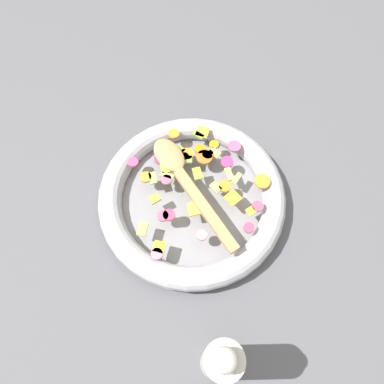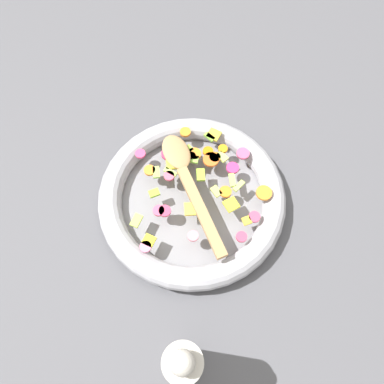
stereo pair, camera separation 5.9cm
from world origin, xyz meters
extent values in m
plane|color=#4C4C51|center=(0.00, 0.00, 0.00)|extent=(4.00, 4.00, 0.00)
cylinder|color=slate|center=(0.00, 0.00, 0.01)|extent=(0.35, 0.35, 0.01)
torus|color=#9E9EA5|center=(0.00, 0.00, 0.03)|extent=(0.40, 0.40, 0.05)
cylinder|color=orange|center=(0.14, -0.06, 0.05)|extent=(0.04, 0.04, 0.01)
cylinder|color=orange|center=(0.08, 0.06, 0.05)|extent=(0.04, 0.04, 0.01)
cylinder|color=orange|center=(0.04, 0.08, 0.05)|extent=(0.03, 0.03, 0.01)
cylinder|color=orange|center=(0.07, 0.06, 0.05)|extent=(0.05, 0.05, 0.01)
cylinder|color=orange|center=(0.06, -0.03, 0.05)|extent=(0.03, 0.03, 0.01)
cylinder|color=orange|center=(0.10, 0.07, 0.05)|extent=(0.02, 0.02, 0.01)
cylinder|color=orange|center=(-0.07, 0.08, 0.05)|extent=(0.03, 0.03, 0.01)
cylinder|color=orange|center=(0.04, 0.14, 0.05)|extent=(0.03, 0.03, 0.01)
cylinder|color=orange|center=(0.07, 0.08, 0.05)|extent=(0.03, 0.03, 0.01)
cube|color=#98CA51|center=(-0.06, 0.07, 0.05)|extent=(0.02, 0.03, 0.01)
cube|color=#8DC248|center=(0.03, 0.07, 0.05)|extent=(0.04, 0.03, 0.01)
cube|color=#98C334|center=(0.03, 0.03, 0.05)|extent=(0.03, 0.03, 0.01)
cube|color=#89B638|center=(0.03, 0.10, 0.05)|extent=(0.03, 0.02, 0.01)
cube|color=#BBD84F|center=(-0.13, -0.02, 0.05)|extent=(0.03, 0.03, 0.01)
cube|color=#ABCF5C|center=(-0.03, 0.06, 0.05)|extent=(0.03, 0.03, 0.01)
cube|color=#B5D65F|center=(0.09, 0.05, 0.05)|extent=(0.02, 0.03, 0.01)
cube|color=#82C138|center=(0.08, 0.11, 0.05)|extent=(0.02, 0.03, 0.01)
cube|color=#B6D15F|center=(0.10, -0.02, 0.05)|extent=(0.03, 0.02, 0.01)
cube|color=#ABC559|center=(0.09, -0.01, 0.05)|extent=(0.02, 0.03, 0.01)
cube|color=#8CBA32|center=(-0.08, 0.02, 0.05)|extent=(0.02, 0.02, 0.01)
cube|color=#BAC458|center=(0.05, -0.02, 0.05)|extent=(0.02, 0.03, 0.01)
cylinder|color=#DC3370|center=(0.10, 0.02, 0.05)|extent=(0.04, 0.04, 0.01)
cylinder|color=#CD3B5D|center=(-0.07, -0.02, 0.05)|extent=(0.03, 0.03, 0.01)
cylinder|color=pink|center=(-0.03, -0.09, 0.05)|extent=(0.02, 0.02, 0.01)
cylinder|color=#E2546E|center=(-0.03, 0.05, 0.05)|extent=(0.03, 0.03, 0.01)
cylinder|color=#CB335A|center=(-0.02, 0.10, 0.05)|extent=(0.04, 0.04, 0.01)
cylinder|color=#DF4C6F|center=(-0.08, -0.02, 0.05)|extent=(0.03, 0.03, 0.01)
cylinder|color=#C54464|center=(0.10, -0.10, 0.05)|extent=(0.02, 0.02, 0.01)
cylinder|color=#D24F79|center=(0.14, 0.05, 0.05)|extent=(0.04, 0.04, 0.01)
cylinder|color=#D6406E|center=(-0.07, 0.13, 0.05)|extent=(0.03, 0.03, 0.01)
cylinder|color=pink|center=(-0.13, -0.08, 0.05)|extent=(0.03, 0.03, 0.01)
cylinder|color=#CF3F5E|center=(0.06, -0.13, 0.05)|extent=(0.03, 0.03, 0.01)
cylinder|color=#DC5273|center=(0.03, 0.08, 0.05)|extent=(0.03, 0.03, 0.01)
cube|color=yellow|center=(-0.02, 0.08, 0.05)|extent=(0.03, 0.03, 0.01)
cube|color=gold|center=(0.10, 0.11, 0.05)|extent=(0.04, 0.04, 0.01)
cube|color=yellow|center=(-0.02, -0.04, 0.05)|extent=(0.03, 0.03, 0.01)
cube|color=yellow|center=(0.06, -0.06, 0.05)|extent=(0.03, 0.03, 0.01)
cube|color=yellow|center=(0.08, -0.10, 0.05)|extent=(0.02, 0.02, 0.01)
cube|color=yellow|center=(-0.12, -0.07, 0.05)|extent=(0.03, 0.03, 0.01)
cube|color=#A87F51|center=(0.00, -0.05, 0.06)|extent=(0.03, 0.21, 0.01)
ellipsoid|color=#A87F51|center=(0.00, 0.10, 0.06)|extent=(0.06, 0.09, 0.01)
cylinder|color=#B2ADA3|center=(-0.13, -0.30, 0.10)|extent=(0.06, 0.06, 0.19)
sphere|color=#B2ADA3|center=(-0.13, -0.30, 0.21)|extent=(0.04, 0.04, 0.04)
camera|label=1|loc=(-0.17, -0.29, 0.76)|focal=35.00mm
camera|label=2|loc=(-0.12, -0.31, 0.76)|focal=35.00mm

